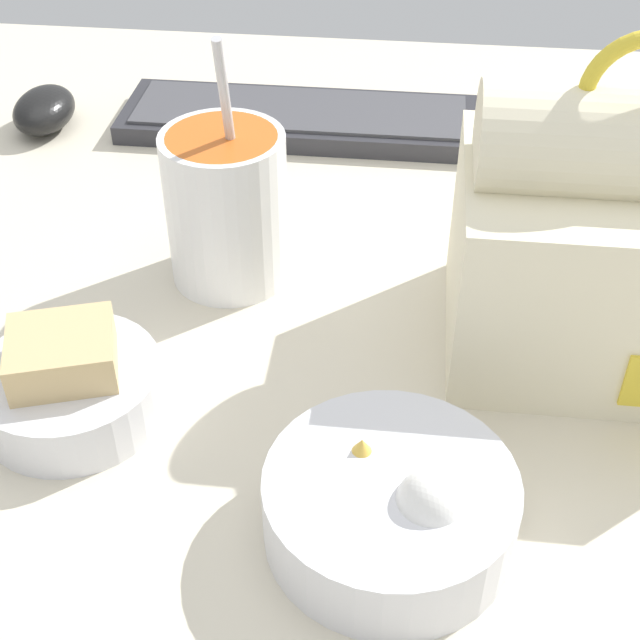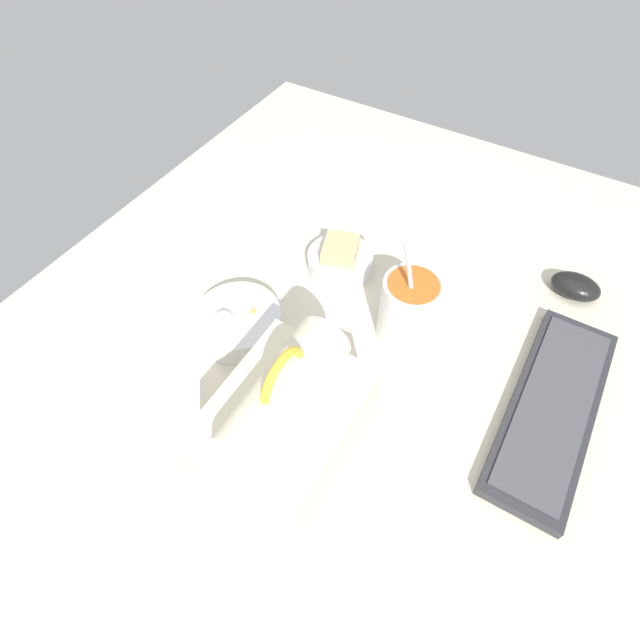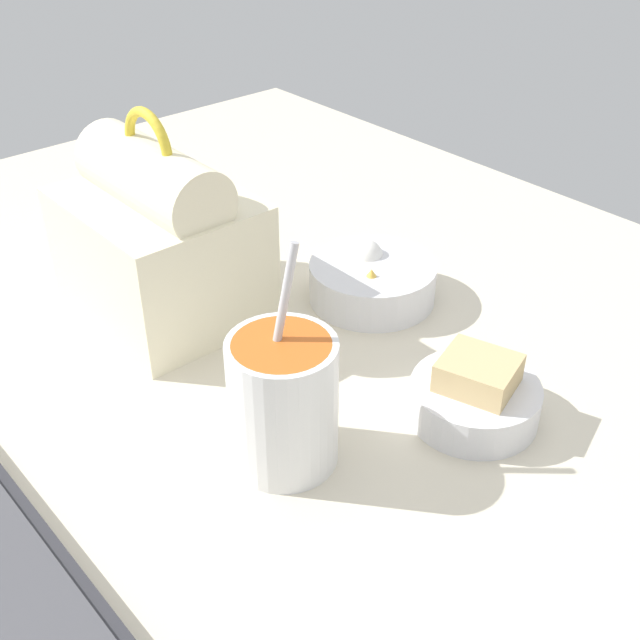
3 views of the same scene
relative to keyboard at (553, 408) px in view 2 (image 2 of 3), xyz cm
name	(u,v)px [view 2 (image 2 of 3)]	position (x,y,z in cm)	size (l,w,h in cm)	color
desk_surface	(336,359)	(7.45, -31.87, -2.02)	(140.00, 110.00, 2.00)	beige
keyboard	(553,408)	(0.00, 0.00, 0.00)	(34.76, 11.14, 2.10)	#2D2D33
lunch_bag	(287,420)	(24.24, -29.64, 7.36)	(19.68, 16.13, 22.42)	#EFE5C1
soup_cup	(408,309)	(-2.15, -24.61, 5.10)	(8.98, 8.98, 19.59)	white
bento_bowl_sandwich	(340,260)	(-9.26, -40.59, 1.34)	(11.58, 11.58, 6.32)	silver
bento_bowl_snacks	(239,322)	(11.24, -47.81, 1.36)	(13.91, 13.91, 5.97)	silver
computer_mouse	(576,286)	(-24.77, -2.86, 0.91)	(5.53, 8.24, 3.86)	black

